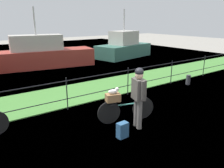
# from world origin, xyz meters

# --- Properties ---
(ground_plane) EXTENTS (60.00, 60.00, 0.00)m
(ground_plane) POSITION_xyz_m (0.00, 0.00, 0.00)
(ground_plane) COLOR gray
(grass_strip) EXTENTS (27.00, 2.40, 0.03)m
(grass_strip) POSITION_xyz_m (0.00, 3.59, 0.01)
(grass_strip) COLOR #478438
(grass_strip) RESTS_ON ground
(harbor_water) EXTENTS (30.00, 30.00, 0.00)m
(harbor_water) POSITION_xyz_m (0.00, 9.78, 0.00)
(harbor_water) COLOR slate
(harbor_water) RESTS_ON ground
(iron_fence) EXTENTS (18.04, 0.04, 1.10)m
(iron_fence) POSITION_xyz_m (0.00, 2.23, 0.65)
(iron_fence) COLOR black
(iron_fence) RESTS_ON ground
(bicycle_main) EXTENTS (1.68, 0.55, 0.67)m
(bicycle_main) POSITION_xyz_m (-0.27, 0.47, 0.35)
(bicycle_main) COLOR black
(bicycle_main) RESTS_ON ground
(wooden_crate) EXTENTS (0.46, 0.36, 0.22)m
(wooden_crate) POSITION_xyz_m (-0.65, 0.58, 0.78)
(wooden_crate) COLOR olive
(wooden_crate) RESTS_ON bicycle_main
(terrier_dog) EXTENTS (0.32, 0.22, 0.18)m
(terrier_dog) POSITION_xyz_m (-0.62, 0.57, 0.97)
(terrier_dog) COLOR silver
(terrier_dog) RESTS_ON wooden_crate
(cyclist_person) EXTENTS (0.37, 0.52, 1.68)m
(cyclist_person) POSITION_xyz_m (-0.24, -0.01, 1.00)
(cyclist_person) COLOR slate
(cyclist_person) RESTS_ON ground
(backpack_on_paving) EXTENTS (0.29, 0.19, 0.40)m
(backpack_on_paving) POSITION_xyz_m (-0.93, -0.22, 0.20)
(backpack_on_paving) COLOR #28517A
(backpack_on_paving) RESTS_ON ground
(mooring_bollard) EXTENTS (0.20, 0.20, 0.44)m
(mooring_bollard) POSITION_xyz_m (4.45, 1.73, 0.22)
(mooring_bollard) COLOR #38383D
(mooring_bollard) RESTS_ON ground
(moored_boat_near) EXTENTS (6.97, 2.77, 3.58)m
(moored_boat_near) POSITION_xyz_m (0.13, 9.43, 0.74)
(moored_boat_near) COLOR #9E3328
(moored_boat_near) RESTS_ON ground
(moored_boat_mid) EXTENTS (4.87, 2.99, 3.60)m
(moored_boat_mid) POSITION_xyz_m (6.86, 9.43, 0.74)
(moored_boat_mid) COLOR #336656
(moored_boat_mid) RESTS_ON ground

